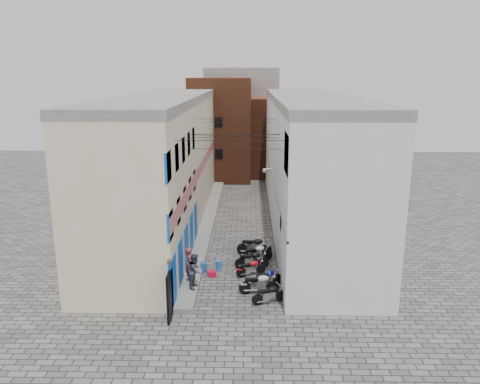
# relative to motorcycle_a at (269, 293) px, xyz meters

# --- Properties ---
(ground) EXTENTS (90.00, 90.00, 0.00)m
(ground) POSITION_rel_motorcycle_a_xyz_m (-1.85, -1.09, -0.50)
(ground) COLOR #504D4C
(ground) RESTS_ON ground
(plinth) EXTENTS (0.90, 26.00, 0.25)m
(plinth) POSITION_rel_motorcycle_a_xyz_m (-3.90, 11.91, -0.37)
(plinth) COLOR slate
(plinth) RESTS_ON ground
(building_left) EXTENTS (5.10, 27.00, 9.00)m
(building_left) POSITION_rel_motorcycle_a_xyz_m (-6.83, 11.86, 4.00)
(building_left) COLOR beige
(building_left) RESTS_ON ground
(building_right) EXTENTS (5.94, 26.00, 9.00)m
(building_right) POSITION_rel_motorcycle_a_xyz_m (3.15, 11.90, 4.01)
(building_right) COLOR white
(building_right) RESTS_ON ground
(building_far_brick_left) EXTENTS (6.00, 6.00, 10.00)m
(building_far_brick_left) POSITION_rel_motorcycle_a_xyz_m (-3.85, 26.91, 4.50)
(building_far_brick_left) COLOR brown
(building_far_brick_left) RESTS_ON ground
(building_far_brick_right) EXTENTS (5.00, 6.00, 8.00)m
(building_far_brick_right) POSITION_rel_motorcycle_a_xyz_m (1.15, 28.91, 3.50)
(building_far_brick_right) COLOR brown
(building_far_brick_right) RESTS_ON ground
(building_far_concrete) EXTENTS (8.00, 5.00, 11.00)m
(building_far_concrete) POSITION_rel_motorcycle_a_xyz_m (-1.85, 32.91, 5.00)
(building_far_concrete) COLOR slate
(building_far_concrete) RESTS_ON ground
(far_shopfront) EXTENTS (2.00, 0.30, 2.40)m
(far_shopfront) POSITION_rel_motorcycle_a_xyz_m (-1.85, 24.11, 0.70)
(far_shopfront) COLOR black
(far_shopfront) RESTS_ON ground
(overhead_wires) EXTENTS (5.80, 13.02, 1.32)m
(overhead_wires) POSITION_rel_motorcycle_a_xyz_m (-1.85, 6.55, 6.63)
(overhead_wires) COLOR black
(overhead_wires) RESTS_ON ground
(motorcycle_a) EXTENTS (1.80, 1.11, 1.00)m
(motorcycle_a) POSITION_rel_motorcycle_a_xyz_m (0.00, 0.00, 0.00)
(motorcycle_a) COLOR black
(motorcycle_a) RESTS_ON ground
(motorcycle_b) EXTENTS (2.03, 0.82, 1.14)m
(motorcycle_b) POSITION_rel_motorcycle_a_xyz_m (-0.47, 1.00, 0.07)
(motorcycle_b) COLOR silver
(motorcycle_b) RESTS_ON ground
(motorcycle_c) EXTENTS (1.78, 1.25, 1.00)m
(motorcycle_c) POSITION_rel_motorcycle_a_xyz_m (-0.02, 1.80, -0.00)
(motorcycle_c) COLOR #0B16AC
(motorcycle_c) RESTS_ON ground
(motorcycle_d) EXTENTS (1.75, 1.16, 0.97)m
(motorcycle_d) POSITION_rel_motorcycle_a_xyz_m (-0.84, 3.07, -0.01)
(motorcycle_d) COLOR red
(motorcycle_d) RESTS_ON ground
(motorcycle_e) EXTENTS (1.96, 0.85, 1.10)m
(motorcycle_e) POSITION_rel_motorcycle_a_xyz_m (-0.80, 4.02, 0.05)
(motorcycle_e) COLOR black
(motorcycle_e) RESTS_ON ground
(motorcycle_f) EXTENTS (2.03, 1.35, 1.13)m
(motorcycle_f) POSITION_rel_motorcycle_a_xyz_m (-0.53, 4.96, 0.07)
(motorcycle_f) COLOR #B8B8BD
(motorcycle_f) RESTS_ON ground
(motorcycle_g) EXTENTS (2.09, 0.73, 1.20)m
(motorcycle_g) POSITION_rel_motorcycle_a_xyz_m (-0.65, 6.07, 0.10)
(motorcycle_g) COLOR black
(motorcycle_g) RESTS_ON ground
(person_a) EXTENTS (0.57, 0.73, 1.76)m
(person_a) POSITION_rel_motorcycle_a_xyz_m (-3.92, 1.87, 0.63)
(person_a) COLOR #9C3D38
(person_a) RESTS_ON plinth
(person_b) EXTENTS (0.79, 0.94, 1.73)m
(person_b) POSITION_rel_motorcycle_a_xyz_m (-3.56, 1.13, 0.62)
(person_b) COLOR #384055
(person_b) RESTS_ON plinth
(water_jug_near) EXTENTS (0.42, 0.42, 0.55)m
(water_jug_near) POSITION_rel_motorcycle_a_xyz_m (-3.40, 3.42, -0.22)
(water_jug_near) COLOR #235FB0
(water_jug_near) RESTS_ON ground
(water_jug_far) EXTENTS (0.35, 0.35, 0.53)m
(water_jug_far) POSITION_rel_motorcycle_a_xyz_m (-2.60, 3.76, -0.23)
(water_jug_far) COLOR #297BD1
(water_jug_far) RESTS_ON ground
(red_crate) EXTENTS (0.52, 0.44, 0.28)m
(red_crate) POSITION_rel_motorcycle_a_xyz_m (-2.92, 2.94, -0.36)
(red_crate) COLOR red
(red_crate) RESTS_ON ground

